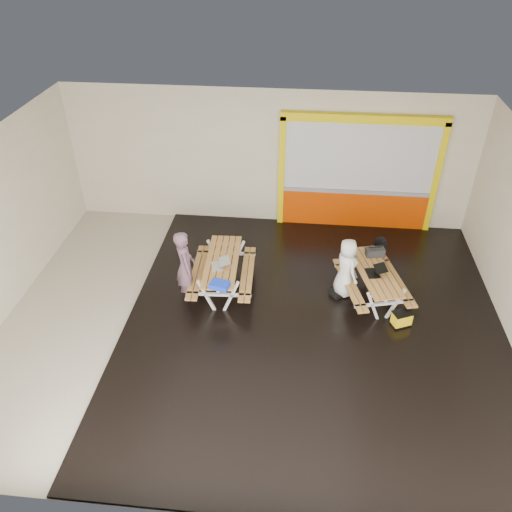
# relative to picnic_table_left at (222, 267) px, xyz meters

# --- Properties ---
(room) EXTENTS (10.02, 8.02, 3.52)m
(room) POSITION_rel_picnic_table_left_xyz_m (0.73, -0.98, 1.16)
(room) COLOR beige
(room) RESTS_ON ground
(deck) EXTENTS (7.50, 7.98, 0.05)m
(deck) POSITION_rel_picnic_table_left_xyz_m (1.98, -0.98, -0.57)
(deck) COLOR black
(deck) RESTS_ON room
(kiosk) EXTENTS (3.88, 0.16, 3.00)m
(kiosk) POSITION_rel_picnic_table_left_xyz_m (2.93, 2.95, 0.85)
(kiosk) COLOR #D53C00
(kiosk) RESTS_ON room
(picnic_table_left) EXTENTS (1.39, 1.99, 0.77)m
(picnic_table_left) POSITION_rel_picnic_table_left_xyz_m (0.00, 0.00, 0.00)
(picnic_table_left) COLOR tan
(picnic_table_left) RESTS_ON deck
(picnic_table_right) EXTENTS (1.64, 2.06, 0.73)m
(picnic_table_right) POSITION_rel_picnic_table_left_xyz_m (3.18, 0.02, -0.03)
(picnic_table_right) COLOR tan
(picnic_table_right) RESTS_ON deck
(person_left) EXTENTS (0.59, 0.71, 1.66)m
(person_left) POSITION_rel_picnic_table_left_xyz_m (-0.71, -0.34, 0.22)
(person_left) COLOR #6D4D5E
(person_left) RESTS_ON deck
(person_right) EXTENTS (0.67, 0.77, 1.32)m
(person_right) POSITION_rel_picnic_table_left_xyz_m (2.60, 0.04, 0.17)
(person_right) COLOR white
(person_right) RESTS_ON deck
(laptop_left) EXTENTS (0.45, 0.43, 0.16)m
(laptop_left) POSITION_rel_picnic_table_left_xyz_m (-0.01, -0.20, 0.23)
(laptop_left) COLOR silver
(laptop_left) RESTS_ON picnic_table_left
(laptop_right) EXTENTS (0.44, 0.41, 0.16)m
(laptop_right) POSITION_rel_picnic_table_left_xyz_m (3.18, -0.07, 0.19)
(laptop_right) COLOR black
(laptop_right) RESTS_ON picnic_table_right
(blue_pouch) EXTENTS (0.41, 0.33, 0.11)m
(blue_pouch) POSITION_rel_picnic_table_left_xyz_m (0.09, -0.89, 0.23)
(blue_pouch) COLOR blue
(blue_pouch) RESTS_ON picnic_table_left
(toolbox) EXTENTS (0.42, 0.27, 0.23)m
(toolbox) POSITION_rel_picnic_table_left_xyz_m (3.23, 0.59, 0.23)
(toolbox) COLOR black
(toolbox) RESTS_ON picnic_table_right
(backpack) EXTENTS (0.27, 0.18, 0.45)m
(backpack) POSITION_rel_picnic_table_left_xyz_m (3.39, 1.03, 0.07)
(backpack) COLOR black
(backpack) RESTS_ON picnic_table_right
(dark_case) EXTENTS (0.42, 0.41, 0.13)m
(dark_case) POSITION_rel_picnic_table_left_xyz_m (2.50, 0.02, -0.48)
(dark_case) COLOR black
(dark_case) RESTS_ON deck
(fluke_bag) EXTENTS (0.44, 0.38, 0.32)m
(fluke_bag) POSITION_rel_picnic_table_left_xyz_m (3.70, -0.82, -0.39)
(fluke_bag) COLOR black
(fluke_bag) RESTS_ON deck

